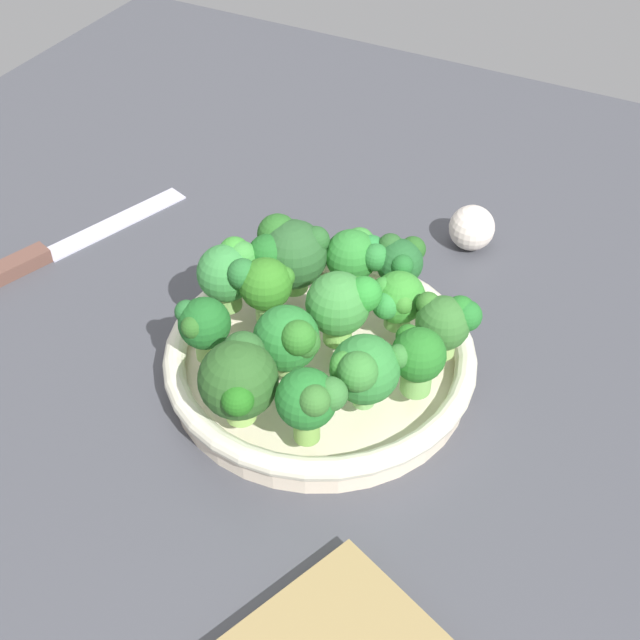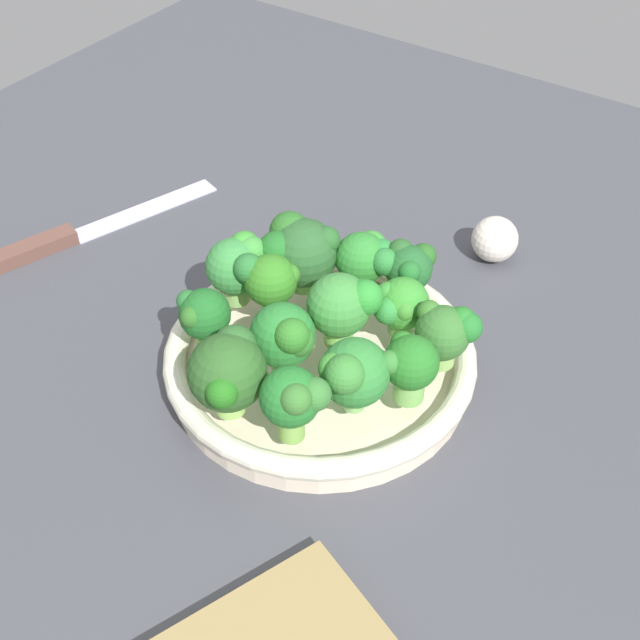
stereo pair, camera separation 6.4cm
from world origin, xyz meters
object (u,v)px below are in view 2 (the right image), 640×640
object	(u,v)px
broccoli_floret_4	(352,373)
broccoli_floret_5	(228,371)
broccoli_floret_8	(343,305)
bowl	(320,360)
broccoli_floret_6	(370,259)
broccoli_floret_10	(407,367)
garlic_bulb	(495,239)
broccoli_floret_11	(409,268)
broccoli_floret_7	(299,250)
broccoli_floret_13	(203,315)
broccoli_floret_0	(447,331)
broccoli_floret_3	(283,336)
knife	(74,235)
broccoli_floret_12	(294,399)
broccoli_floret_1	(400,305)
broccoli_floret_2	(238,263)
broccoli_floret_9	(269,280)

from	to	relation	value
broccoli_floret_4	broccoli_floret_5	size ratio (longest dim) A/B	0.94
broccoli_floret_8	bowl	bearing A→B (deg)	51.89
broccoli_floret_6	broccoli_floret_10	xyz separation A→B (cm)	(-9.59, 9.94, -0.07)
broccoli_floret_6	garlic_bulb	world-z (taller)	broccoli_floret_6
broccoli_floret_8	broccoli_floret_11	distance (cm)	8.13
broccoli_floret_7	broccoli_floret_13	size ratio (longest dim) A/B	1.20
broccoli_floret_6	broccoli_floret_7	size ratio (longest dim) A/B	0.86
broccoli_floret_10	broccoli_floret_6	bearing A→B (deg)	-46.00
broccoli_floret_0	broccoli_floret_7	bearing A→B (deg)	-4.70
broccoli_floret_3	broccoli_floret_10	bearing A→B (deg)	-165.14
broccoli_floret_11	broccoli_floret_4	bearing A→B (deg)	101.91
broccoli_floret_6	knife	size ratio (longest dim) A/B	0.24
broccoli_floret_0	broccoli_floret_12	xyz separation A→B (cm)	(5.57, 13.96, 0.89)
broccoli_floret_1	broccoli_floret_11	distance (cm)	4.53
broccoli_floret_2	broccoli_floret_10	size ratio (longest dim) A/B	1.05
broccoli_floret_1	broccoli_floret_8	size ratio (longest dim) A/B	0.80
knife	garlic_bulb	xyz separation A→B (cm)	(-38.37, -22.12, 1.84)
broccoli_floret_1	knife	bearing A→B (deg)	5.08
broccoli_floret_11	broccoli_floret_12	size ratio (longest dim) A/B	0.90
broccoli_floret_8	broccoli_floret_13	bearing A→B (deg)	38.22
broccoli_floret_1	garlic_bulb	world-z (taller)	broccoli_floret_1
broccoli_floret_1	broccoli_floret_8	bearing A→B (deg)	46.89
bowl	knife	world-z (taller)	bowl
broccoli_floret_5	broccoli_floret_6	size ratio (longest dim) A/B	1.19
bowl	broccoli_floret_8	distance (cm)	6.21
bowl	broccoli_floret_2	distance (cm)	11.40
knife	bowl	bearing A→B (deg)	176.59
broccoli_floret_6	knife	bearing A→B (deg)	11.53
broccoli_floret_6	broccoli_floret_8	world-z (taller)	broccoli_floret_8
broccoli_floret_9	garlic_bulb	bearing A→B (deg)	-115.48
broccoli_floret_4	broccoli_floret_13	distance (cm)	14.23
broccoli_floret_9	broccoli_floret_8	bearing A→B (deg)	-172.34
broccoli_floret_2	broccoli_floret_3	xyz separation A→B (cm)	(-8.86, 5.28, -0.22)
broccoli_floret_10	knife	xyz separation A→B (cm)	(42.28, -3.27, -6.65)
broccoli_floret_10	garlic_bulb	world-z (taller)	broccoli_floret_10
broccoli_floret_4	broccoli_floret_6	xyz separation A→B (cm)	(6.56, -13.25, -0.25)
broccoli_floret_2	knife	distance (cm)	24.32
broccoli_floret_11	broccoli_floret_5	bearing A→B (deg)	75.77
broccoli_floret_5	broccoli_floret_10	distance (cm)	14.06
broccoli_floret_8	broccoli_floret_12	world-z (taller)	broccoli_floret_8
broccoli_floret_0	broccoli_floret_4	distance (cm)	9.68
broccoli_floret_0	broccoli_floret_10	xyz separation A→B (cm)	(0.53, 5.67, 0.26)
broccoli_floret_1	broccoli_floret_7	distance (cm)	10.97
broccoli_floret_2	garlic_bulb	world-z (taller)	broccoli_floret_2
broccoli_floret_7	broccoli_floret_8	distance (cm)	8.48
broccoli_floret_9	broccoli_floret_0	bearing A→B (deg)	-166.66
broccoli_floret_11	broccoli_floret_1	bearing A→B (deg)	110.52
broccoli_floret_5	broccoli_floret_11	distance (cm)	20.21
broccoli_floret_2	broccoli_floret_8	bearing A→B (deg)	-178.24
broccoli_floret_5	broccoli_floret_6	distance (cm)	18.76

